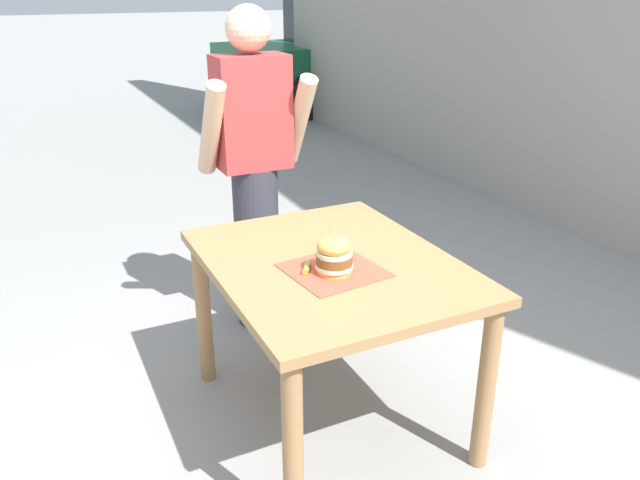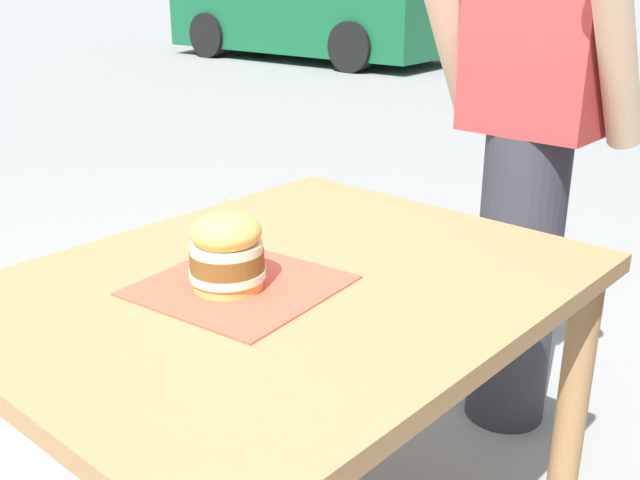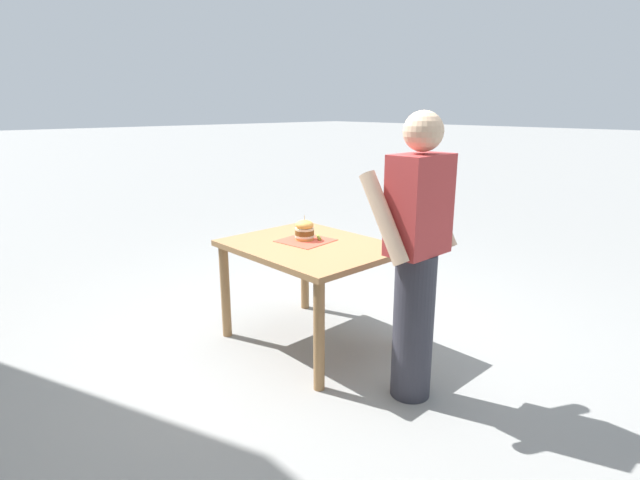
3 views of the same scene
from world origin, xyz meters
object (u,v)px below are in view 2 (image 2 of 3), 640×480
Objects in this scene: sandwich at (227,251)px; diner_across_table at (530,138)px; patio_table at (287,329)px; pickle_spear at (223,260)px; parked_car_mid_block at (315,7)px.

diner_across_table is at bearing 86.04° from sandwich.
patio_table is 0.19m from pickle_spear.
patio_table is 0.96m from diner_across_table.
diner_across_table is at bearing -44.13° from parked_car_mid_block.
sandwich is at bearing -48.76° from parked_car_mid_block.
parked_car_mid_block is (-6.57, 7.34, 0.08)m from patio_table.
sandwich is at bearing -93.96° from diner_across_table.
diner_across_table reaches higher than patio_table.
parked_car_mid_block is (-6.45, 7.39, -0.05)m from pickle_spear.
sandwich is 1.05m from diner_across_table.
sandwich is at bearing -111.25° from patio_table.
parked_car_mid_block is (-6.60, 6.40, -0.16)m from diner_across_table.
pickle_spear is 1.00m from diner_across_table.
parked_car_mid_block is at bearing 135.87° from diner_across_table.
diner_across_table is 9.20m from parked_car_mid_block.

